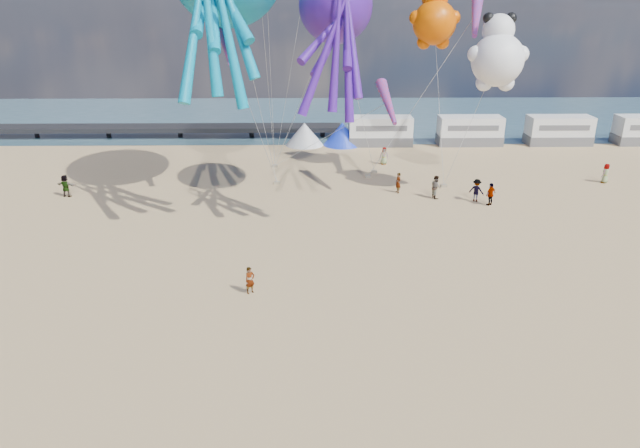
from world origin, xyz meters
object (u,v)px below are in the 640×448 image
Objects in this scene: standing_person at (250,280)px; motorhome_0 at (380,131)px; sandbag_b at (374,171)px; sandbag_d at (368,176)px; motorhome_2 at (559,130)px; beachgoer_4 at (66,186)px; kite_panda at (498,60)px; sandbag_a at (277,183)px; tent_blue at (342,134)px; beachgoer_5 at (398,183)px; kite_teddy_orange at (434,23)px; motorhome_1 at (470,131)px; beachgoer_0 at (606,173)px; kite_octopus_purple at (336,6)px; beachgoer_1 at (436,187)px; sandbag_c at (444,186)px; beachgoer_2 at (476,190)px; windsock_mid at (476,14)px; sandbag_e at (275,166)px; beachgoer_3 at (491,194)px; windsock_left at (226,41)px; windsock_right at (388,103)px; tent_white at (304,134)px; beachgoer_6 at (384,156)px.

motorhome_0 is at bearing 35.90° from standing_person.
sandbag_d is at bearing -113.60° from sandbag_b.
motorhome_2 is 43.90m from standing_person.
beachgoer_4 reaches higher than standing_person.
sandbag_a is at bearing 172.39° from kite_panda.
tent_blue is 16.33m from beachgoer_5.
kite_teddy_orange is at bearing -18.73° from sandbag_b.
motorhome_2 is (9.50, 0.00, 0.00)m from motorhome_1.
kite_octopus_purple is at bearing -22.68° from beachgoer_0.
beachgoer_1 is (-7.09, -17.25, -0.59)m from motorhome_1.
kite_octopus_purple is at bearing -44.08° from sandbag_a.
sandbag_c is at bearing -23.96° from sandbag_d.
beachgoer_2 is 1.08× the size of beachgoer_5.
kite_teddy_orange is at bearing 155.82° from windsock_mid.
motorhome_2 is 3.65× the size of beachgoer_1.
sandbag_b is at bearing -11.72° from sandbag_e.
sandbag_c is at bearing 38.78° from kite_octopus_purple.
beachgoer_4 reaches higher than beachgoer_3.
kite_panda is at bearing -71.02° from motorhome_0.
sandbag_a and sandbag_e have the same top height.
sandbag_d is at bearing -22.27° from sandbag_e.
motorhome_1 is 0.98× the size of windsock_mid.
kite_octopus_purple reaches higher than beachgoer_3.
windsock_left reaches higher than windsock_right.
beachgoer_4 is 34.00m from kite_panda.
windsock_left is (-32.43, -16.04, 10.17)m from motorhome_2.
beachgoer_0 reaches higher than sandbag_b.
tent_white is at bearing 135.00° from kite_panda.
beachgoer_6 reaches higher than sandbag_e.
beachgoer_2 is at bearing -58.39° from beachgoer_6.
sandbag_a is 0.07× the size of windsock_left.
beachgoer_2 is 0.36× the size of windsock_right.
beachgoer_1 is at bearing -70.40° from kite_teddy_orange.
tent_white is 2.26× the size of beachgoer_2.
kite_octopus_purple is (-5.56, -17.98, 12.60)m from motorhome_0.
kite_panda is at bearing -14.38° from beachgoer_0.
sandbag_d is 14.50m from kite_panda.
sandbag_a is at bearing 59.60° from beachgoer_1.
beachgoer_1 is at bearing -59.81° from sandbag_b.
kite_teddy_orange is at bearing 127.16° from kite_panda.
windsock_right is at bearing -112.43° from kite_teddy_orange.
sandbag_c is at bearing -136.55° from motorhome_2.
beachgoer_3 is 19.92m from sandbag_e.
sandbag_e is at bearing 41.98° from beachgoer_1.
kite_panda reaches higher than beachgoer_0.
sandbag_c is (-13.86, -0.93, -0.72)m from beachgoer_0.
windsock_mid is (-0.98, 5.13, 12.61)m from beachgoer_3.
beachgoer_5 is at bearing -64.27° from tent_white.
kite_panda is (-12.96, -17.56, 8.98)m from motorhome_2.
tent_white is 22.26m from kite_octopus_purple.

